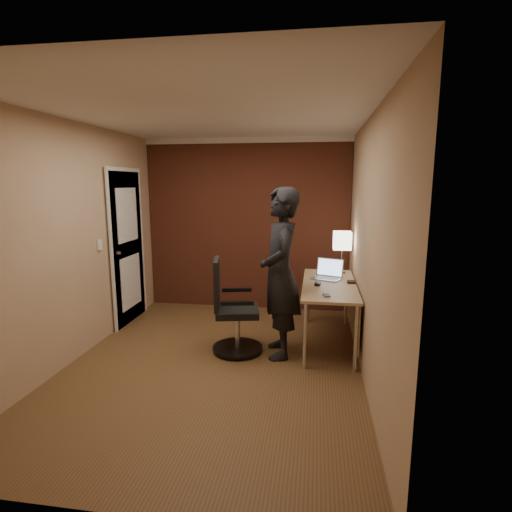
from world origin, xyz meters
name	(u,v)px	position (x,y,z in m)	size (l,w,h in m)	color
room	(222,219)	(-0.27, 1.54, 1.37)	(4.00, 4.00, 4.00)	brown
desk	(335,294)	(1.25, 0.69, 0.60)	(0.60, 1.50, 0.73)	tan
desk_lamp	(342,241)	(1.34, 1.21, 1.15)	(0.22, 0.22, 0.54)	silver
laptop	(328,273)	(1.17, 0.94, 0.79)	(0.40, 0.36, 0.23)	silver
mouse	(318,284)	(1.05, 0.57, 0.75)	(0.06, 0.10, 0.03)	black
phone	(326,295)	(1.14, 0.16, 0.73)	(0.06, 0.12, 0.01)	black
wallet	(351,282)	(1.43, 0.74, 0.74)	(0.09, 0.11, 0.02)	black
office_chair	(231,312)	(0.11, 0.30, 0.46)	(0.56, 0.63, 1.03)	black
person	(280,273)	(0.65, 0.31, 0.91)	(0.67, 0.44, 1.82)	black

